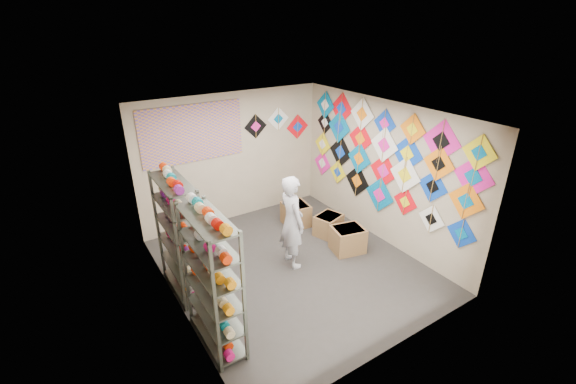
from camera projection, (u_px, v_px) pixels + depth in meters
ground at (292, 266)px, 6.79m from camera, size 4.50×4.50×0.00m
room_walls at (293, 180)px, 6.11m from camera, size 4.50×4.50×4.50m
shelf_rack_front at (213, 282)px, 4.87m from camera, size 0.40×1.10×1.90m
shelf_rack_back at (179, 237)px, 5.86m from camera, size 0.40×1.10×1.90m
string_spools at (194, 252)px, 5.33m from camera, size 0.12×2.36×0.12m
kite_wall_display at (382, 157)px, 7.09m from camera, size 0.06×4.20×2.11m
back_wall_kites at (279, 124)px, 8.26m from camera, size 1.59×0.02×0.79m
poster at (193, 134)px, 7.27m from camera, size 2.00×0.01×1.10m
shopkeeper at (292, 222)px, 6.54m from camera, size 0.67×0.49×1.67m
carton_a at (348, 239)px, 7.16m from camera, size 0.66×0.59×0.47m
carton_b at (328, 225)px, 7.71m from camera, size 0.61×0.55×0.42m
carton_c at (296, 214)px, 8.07m from camera, size 0.56×0.60×0.47m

